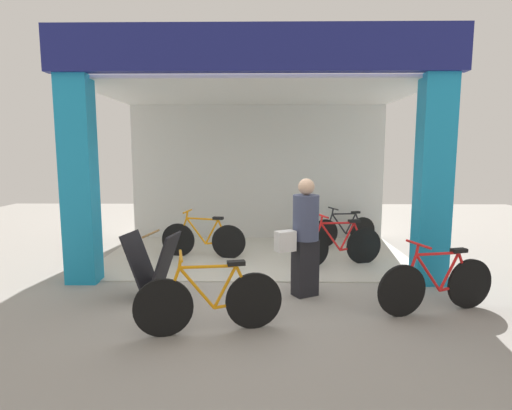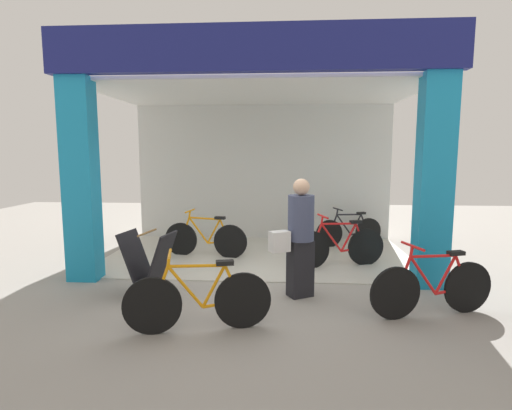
{
  "view_description": "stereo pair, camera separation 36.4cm",
  "coord_description": "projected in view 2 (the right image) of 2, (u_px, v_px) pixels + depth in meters",
  "views": [
    {
      "loc": [
        0.1,
        -6.25,
        2.08
      ],
      "look_at": [
        0.0,
        0.86,
        1.15
      ],
      "focal_mm": 28.16,
      "sensor_mm": 36.0,
      "label": 1
    },
    {
      "loc": [
        0.46,
        -6.24,
        2.08
      ],
      "look_at": [
        0.0,
        0.86,
        1.15
      ],
      "focal_mm": 28.16,
      "sensor_mm": 36.0,
      "label": 2
    }
  ],
  "objects": [
    {
      "name": "ground_plane",
      "position": [
        253.0,
        282.0,
        6.47
      ],
      "size": [
        20.05,
        20.05,
        0.0
      ],
      "primitive_type": "plane",
      "color": "#9E9991",
      "rests_on": "ground"
    },
    {
      "name": "bicycle_inside_1",
      "position": [
        206.0,
        239.0,
        8.01
      ],
      "size": [
        1.7,
        0.47,
        0.94
      ],
      "color": "black",
      "rests_on": "ground"
    },
    {
      "name": "bicycle_parked_1",
      "position": [
        199.0,
        300.0,
        4.67
      ],
      "size": [
        1.69,
        0.52,
        0.95
      ],
      "color": "black",
      "rests_on": "ground"
    },
    {
      "name": "shop_facade",
      "position": [
        259.0,
        150.0,
        7.97
      ],
      "size": [
        6.22,
        3.74,
        3.93
      ],
      "color": "beige",
      "rests_on": "ground"
    },
    {
      "name": "sandwich_board_sign",
      "position": [
        148.0,
        264.0,
        5.83
      ],
      "size": [
        0.79,
        0.63,
        0.96
      ],
      "color": "black",
      "rests_on": "ground"
    },
    {
      "name": "bicycle_inside_2",
      "position": [
        339.0,
        246.0,
        7.29
      ],
      "size": [
        1.71,
        0.59,
        0.97
      ],
      "color": "black",
      "rests_on": "ground"
    },
    {
      "name": "bicycle_parked_0",
      "position": [
        433.0,
        287.0,
        5.11
      ],
      "size": [
        1.67,
        0.58,
        0.95
      ],
      "color": "black",
      "rests_on": "ground"
    },
    {
      "name": "bicycle_inside_0",
      "position": [
        349.0,
        231.0,
        8.93
      ],
      "size": [
        1.51,
        0.57,
        0.87
      ],
      "color": "black",
      "rests_on": "ground"
    },
    {
      "name": "pedestrian_0",
      "position": [
        299.0,
        236.0,
        5.74
      ],
      "size": [
        0.72,
        0.56,
        1.72
      ],
      "color": "black",
      "rests_on": "ground"
    }
  ]
}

